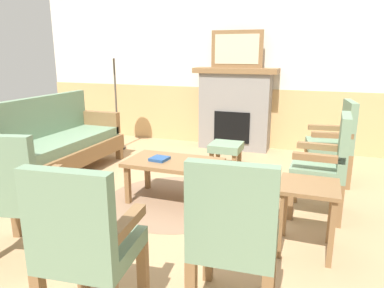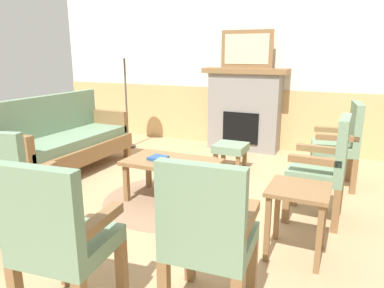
{
  "view_description": "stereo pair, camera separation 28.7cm",
  "coord_description": "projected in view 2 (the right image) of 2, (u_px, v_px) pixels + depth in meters",
  "views": [
    {
      "loc": [
        1.28,
        -3.16,
        1.52
      ],
      "look_at": [
        0.0,
        0.35,
        0.55
      ],
      "focal_mm": 33.31,
      "sensor_mm": 36.0,
      "label": 1
    },
    {
      "loc": [
        1.54,
        -3.05,
        1.52
      ],
      "look_at": [
        0.0,
        0.35,
        0.55
      ],
      "focal_mm": 33.31,
      "sensor_mm": 36.0,
      "label": 2
    }
  ],
  "objects": [
    {
      "name": "round_rug",
      "position": [
        173.0,
        200.0,
        3.76
      ],
      "size": [
        1.45,
        1.45,
        0.01
      ],
      "primitive_type": "cylinder",
      "color": "#896B51",
      "rests_on": "ground_plane"
    },
    {
      "name": "armchair_front_left",
      "position": [
        9.0,
        185.0,
        2.7
      ],
      "size": [
        0.58,
        0.58,
        0.98
      ],
      "color": "brown",
      "rests_on": "ground_plane"
    },
    {
      "name": "ground_plane",
      "position": [
        178.0,
        203.0,
        3.69
      ],
      "size": [
        14.0,
        14.0,
        0.0
      ],
      "primitive_type": "plane",
      "color": "tan"
    },
    {
      "name": "couch",
      "position": [
        66.0,
        141.0,
        4.6
      ],
      "size": [
        0.7,
        1.8,
        0.98
      ],
      "color": "brown",
      "rests_on": "ground_plane"
    },
    {
      "name": "fireplace",
      "position": [
        244.0,
        109.0,
        5.59
      ],
      "size": [
        1.3,
        0.44,
        1.28
      ],
      "color": "gray",
      "rests_on": "ground_plane"
    },
    {
      "name": "armchair_near_fireplace",
      "position": [
        325.0,
        164.0,
        3.2
      ],
      "size": [
        0.49,
        0.49,
        0.98
      ],
      "color": "brown",
      "rests_on": "ground_plane"
    },
    {
      "name": "footstool",
      "position": [
        231.0,
        150.0,
        4.64
      ],
      "size": [
        0.4,
        0.4,
        0.36
      ],
      "color": "brown",
      "rests_on": "ground_plane"
    },
    {
      "name": "coffee_table",
      "position": [
        172.0,
        165.0,
        3.67
      ],
      "size": [
        0.96,
        0.56,
        0.44
      ],
      "color": "brown",
      "rests_on": "ground_plane"
    },
    {
      "name": "side_table",
      "position": [
        298.0,
        202.0,
        2.65
      ],
      "size": [
        0.44,
        0.44,
        0.55
      ],
      "color": "brown",
      "rests_on": "ground_plane"
    },
    {
      "name": "armchair_front_center",
      "position": [
        207.0,
        232.0,
        1.99
      ],
      "size": [
        0.51,
        0.51,
        0.98
      ],
      "color": "brown",
      "rests_on": "ground_plane"
    },
    {
      "name": "armchair_corner_left",
      "position": [
        59.0,
        236.0,
        1.95
      ],
      "size": [
        0.53,
        0.53,
        0.98
      ],
      "color": "brown",
      "rests_on": "ground_plane"
    },
    {
      "name": "armchair_by_window_left",
      "position": [
        341.0,
        141.0,
        4.03
      ],
      "size": [
        0.54,
        0.54,
        0.98
      ],
      "color": "brown",
      "rests_on": "ground_plane"
    },
    {
      "name": "framed_picture",
      "position": [
        247.0,
        49.0,
        5.37
      ],
      "size": [
        0.8,
        0.04,
        0.56
      ],
      "color": "brown",
      "rests_on": "fireplace"
    },
    {
      "name": "wall_back",
      "position": [
        250.0,
        65.0,
        5.65
      ],
      "size": [
        7.2,
        0.14,
        2.7
      ],
      "color": "silver",
      "rests_on": "ground_plane"
    },
    {
      "name": "book_on_table",
      "position": [
        158.0,
        158.0,
        3.68
      ],
      "size": [
        0.19,
        0.19,
        0.03
      ],
      "primitive_type": "cube",
      "rotation": [
        0.0,
        0.0,
        -0.11
      ],
      "color": "navy",
      "rests_on": "coffee_table"
    },
    {
      "name": "floor_lamp_by_couch",
      "position": [
        124.0,
        56.0,
        5.49
      ],
      "size": [
        0.36,
        0.36,
        1.68
      ],
      "color": "#332D28",
      "rests_on": "ground_plane"
    }
  ]
}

